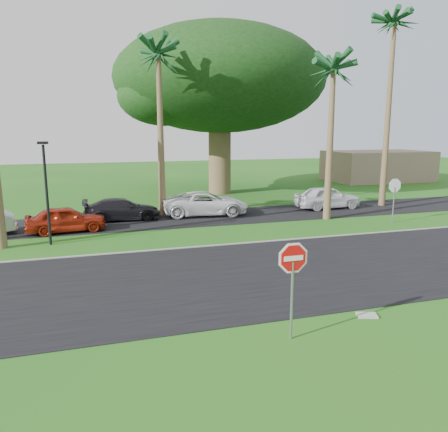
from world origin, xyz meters
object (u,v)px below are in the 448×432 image
(stop_sign_near, at_px, (293,271))
(car_pickup, at_px, (327,197))
(car_red, at_px, (66,219))
(car_dark, at_px, (122,210))
(stop_sign_far, at_px, (394,191))
(car_minivan, at_px, (206,204))

(stop_sign_near, distance_m, car_pickup, 19.07)
(car_red, xyz_separation_m, car_dark, (2.93, 2.21, -0.04))
(stop_sign_near, height_order, car_dark, stop_sign_near)
(stop_sign_near, bearing_deg, car_pickup, 57.35)
(stop_sign_near, xyz_separation_m, car_dark, (-2.98, 16.10, -1.15))
(stop_sign_far, xyz_separation_m, car_dark, (-14.48, 5.10, -1.15))
(stop_sign_near, xyz_separation_m, car_minivan, (2.02, 16.17, -1.06))
(car_dark, distance_m, car_minivan, 5.00)
(car_minivan, height_order, car_pickup, car_pickup)
(stop_sign_near, distance_m, stop_sign_far, 15.91)
(car_red, bearing_deg, car_dark, -59.08)
(car_red, relative_size, car_dark, 0.90)
(car_red, bearing_deg, car_pickup, -88.52)
(stop_sign_far, relative_size, car_minivan, 0.51)
(stop_sign_far, height_order, car_pickup, stop_sign_far)
(car_dark, distance_m, car_pickup, 13.26)
(stop_sign_near, relative_size, car_minivan, 0.51)
(stop_sign_far, bearing_deg, stop_sign_near, 43.73)
(car_red, distance_m, car_minivan, 8.25)
(car_dark, relative_size, car_pickup, 0.99)
(car_dark, bearing_deg, car_red, 127.35)
(stop_sign_near, distance_m, car_red, 15.14)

